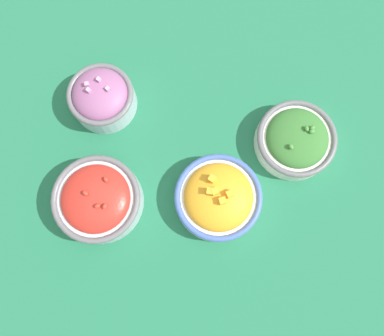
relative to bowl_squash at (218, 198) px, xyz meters
name	(u,v)px	position (x,y,z in m)	size (l,w,h in m)	color
ground_plane	(192,171)	(-0.06, 0.05, -0.03)	(3.00, 3.00, 0.00)	#23704C
bowl_squash	(218,198)	(0.00, 0.00, 0.00)	(0.17, 0.17, 0.08)	silver
bowl_red_onion	(102,97)	(-0.26, 0.17, 0.01)	(0.14, 0.14, 0.09)	#B2C1CC
bowl_cherry_tomatoes	(98,200)	(-0.23, -0.03, 0.01)	(0.17, 0.17, 0.09)	#B2C1CC
bowl_broccoli	(296,139)	(0.14, 0.14, 0.00)	(0.16, 0.16, 0.07)	silver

